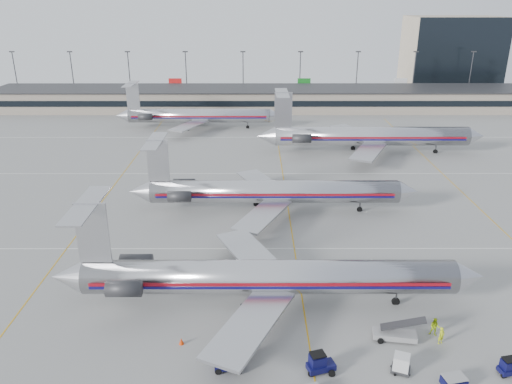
{
  "coord_description": "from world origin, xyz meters",
  "views": [
    {
      "loc": [
        -5.13,
        -48.4,
        30.83
      ],
      "look_at": [
        -5.04,
        18.97,
        4.5
      ],
      "focal_mm": 35.0,
      "sensor_mm": 36.0,
      "label": 1
    }
  ],
  "objects_px": {
    "jet_foreground": "(260,276)",
    "belt_loader": "(396,333)",
    "uld_container": "(401,364)",
    "jet_second_row": "(269,191)",
    "tug_center": "(319,364)"
  },
  "relations": [
    {
      "from": "jet_foreground",
      "to": "jet_second_row",
      "type": "distance_m",
      "value": 25.07
    },
    {
      "from": "jet_foreground",
      "to": "uld_container",
      "type": "distance_m",
      "value": 16.3
    },
    {
      "from": "jet_foreground",
      "to": "uld_container",
      "type": "xyz_separation_m",
      "value": [
        12.3,
        -10.38,
        -2.6
      ]
    },
    {
      "from": "jet_foreground",
      "to": "jet_second_row",
      "type": "bearing_deg",
      "value": 86.58
    },
    {
      "from": "uld_container",
      "to": "belt_loader",
      "type": "xyz_separation_m",
      "value": [
        0.71,
        4.44,
        -0.17
      ]
    },
    {
      "from": "jet_second_row",
      "to": "uld_container",
      "type": "xyz_separation_m",
      "value": [
        10.8,
        -35.4,
        -2.48
      ]
    },
    {
      "from": "jet_foreground",
      "to": "tug_center",
      "type": "xyz_separation_m",
      "value": [
        5.11,
        -10.44,
        -2.55
      ]
    },
    {
      "from": "jet_foreground",
      "to": "uld_container",
      "type": "bearing_deg",
      "value": -40.15
    },
    {
      "from": "uld_container",
      "to": "belt_loader",
      "type": "distance_m",
      "value": 4.5
    },
    {
      "from": "uld_container",
      "to": "jet_second_row",
      "type": "bearing_deg",
      "value": 128.32
    },
    {
      "from": "jet_second_row",
      "to": "uld_container",
      "type": "distance_m",
      "value": 37.09
    },
    {
      "from": "jet_foreground",
      "to": "jet_second_row",
      "type": "relative_size",
      "value": 1.04
    },
    {
      "from": "jet_foreground",
      "to": "belt_loader",
      "type": "bearing_deg",
      "value": -24.52
    },
    {
      "from": "tug_center",
      "to": "belt_loader",
      "type": "xyz_separation_m",
      "value": [
        7.9,
        4.5,
        -0.22
      ]
    },
    {
      "from": "tug_center",
      "to": "belt_loader",
      "type": "bearing_deg",
      "value": 12.7
    }
  ]
}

